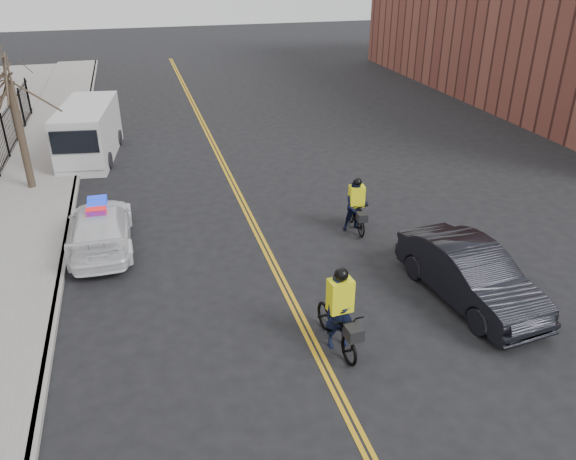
% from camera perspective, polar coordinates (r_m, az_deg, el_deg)
% --- Properties ---
extents(ground, '(120.00, 120.00, 0.00)m').
position_cam_1_polar(ground, '(15.06, 0.34, -7.16)').
color(ground, black).
rests_on(ground, ground).
extents(center_line_left, '(0.10, 60.00, 0.01)m').
position_cam_1_polar(center_line_left, '(21.97, -5.54, 4.14)').
color(center_line_left, gold).
rests_on(center_line_left, ground).
extents(center_line_right, '(0.10, 60.00, 0.01)m').
position_cam_1_polar(center_line_right, '(21.99, -5.13, 4.19)').
color(center_line_right, gold).
rests_on(center_line_right, ground).
extents(sidewalk, '(3.00, 60.00, 0.15)m').
position_cam_1_polar(sidewalk, '(22.07, -24.85, 1.98)').
color(sidewalk, gray).
rests_on(sidewalk, ground).
extents(curb, '(0.20, 60.00, 0.15)m').
position_cam_1_polar(curb, '(21.84, -21.00, 2.47)').
color(curb, gray).
rests_on(curb, ground).
extents(building_across, '(12.00, 30.00, 11.00)m').
position_cam_1_polar(building_across, '(39.44, 26.45, 19.97)').
color(building_across, brown).
rests_on(building_across, ground).
extents(street_tree, '(3.20, 3.20, 4.80)m').
position_cam_1_polar(street_tree, '(22.94, -26.15, 11.84)').
color(street_tree, '#352A1F').
rests_on(street_tree, sidewalk).
extents(police_cruiser, '(1.89, 4.61, 1.50)m').
position_cam_1_polar(police_cruiser, '(18.28, -18.52, 0.26)').
color(police_cruiser, white).
rests_on(police_cruiser, ground).
extents(dark_sedan, '(2.17, 4.85, 1.55)m').
position_cam_1_polar(dark_sedan, '(15.45, 18.02, -4.30)').
color(dark_sedan, black).
rests_on(dark_sedan, ground).
extents(cargo_van, '(2.72, 5.75, 2.32)m').
position_cam_1_polar(cargo_van, '(26.42, -19.65, 9.23)').
color(cargo_van, silver).
rests_on(cargo_van, ground).
extents(cyclist_near, '(0.91, 2.18, 2.09)m').
position_cam_1_polar(cyclist_near, '(13.16, 5.23, -9.03)').
color(cyclist_near, black).
rests_on(cyclist_near, ground).
extents(cyclist_far, '(0.86, 1.85, 1.84)m').
position_cam_1_polar(cyclist_far, '(18.52, 6.91, 2.04)').
color(cyclist_far, black).
rests_on(cyclist_far, ground).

